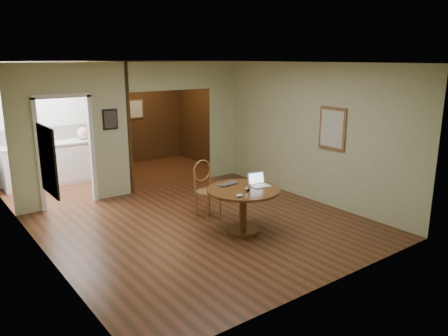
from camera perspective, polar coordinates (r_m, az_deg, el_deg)
floor at (r=7.47m, az=-2.13°, el=-7.64°), size 5.00×5.00×0.00m
room_shell at (r=9.58m, az=-15.23°, el=4.78°), size 5.20×7.50×5.00m
dining_table at (r=7.07m, az=2.51°, el=-4.21°), size 1.18×1.18×0.74m
chair at (r=7.80m, az=-2.41°, el=-2.28°), size 0.46×0.46×1.02m
open_laptop at (r=7.19m, az=4.53°, el=-1.84°), size 0.33×0.31×0.21m
closed_laptop at (r=7.19m, az=0.85°, el=-2.18°), size 0.38×0.27×0.03m
mouse at (r=6.60m, az=2.05°, el=-3.62°), size 0.13×0.10×0.05m
wine_glass at (r=6.89m, az=3.15°, el=-2.59°), size 0.09×0.09×0.10m
pen at (r=6.85m, az=3.10°, el=-3.11°), size 0.13×0.05×0.01m
kitchen_cabinet at (r=10.49m, az=-21.65°, el=0.52°), size 2.06×0.60×0.94m
grocery_bag at (r=10.59m, az=-17.95°, el=4.34°), size 0.32×0.29×0.29m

